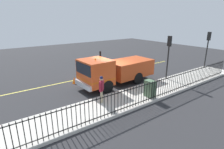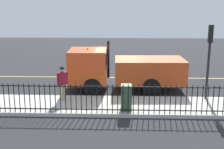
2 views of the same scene
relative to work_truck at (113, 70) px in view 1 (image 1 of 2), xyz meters
The scene contains 10 objects.
ground_plane 1.32m from the work_truck, behind, with size 50.88×50.88×0.00m, color #2B2B2D.
sidewalk_slab 3.11m from the work_truck, ahead, with size 2.67×23.13×0.14m, color beige.
lane_marking 3.18m from the work_truck, behind, with size 0.12×20.82×0.01m, color yellow.
work_truck is the anchor object (origin of this frame).
worker_standing 3.52m from the work_truck, 47.81° to the right, with size 0.50×0.49×1.72m.
iron_fence 4.03m from the work_truck, ahead, with size 0.04×19.70×1.30m.
traffic_light_near 5.06m from the work_truck, 68.42° to the left, with size 0.32×0.25×3.67m.
traffic_light_mid 11.16m from the work_truck, 80.52° to the left, with size 0.33×0.26×3.73m.
utility_cabinet 3.60m from the work_truck, ahead, with size 0.68×0.48×1.13m, color #4C6B4C.
traffic_cone 3.37m from the work_truck, 132.90° to the right, with size 0.40×0.40×0.57m, color orange.
Camera 1 is at (11.31, -8.10, 5.19)m, focal length 28.62 mm.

